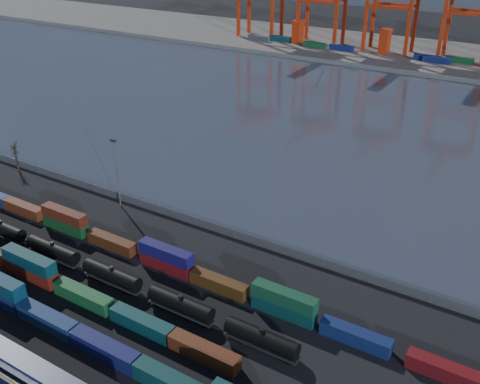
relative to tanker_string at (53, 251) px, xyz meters
The scene contains 12 objects.
ground 26.37m from the tanker_string, ahead, with size 700.00×700.00×0.00m, color black.
harbor_water 105.18m from the tanker_string, 75.63° to the left, with size 700.00×700.00×0.00m, color #333A49.
far_quay 208.52m from the tanker_string, 82.81° to the left, with size 700.00×70.00×2.00m, color #514F4C.
container_row_south 24.09m from the tanker_string, 34.94° to the right, with size 140.98×2.56×5.45m.
container_row_mid 19.17m from the tanker_string, 19.60° to the right, with size 140.77×2.47×5.26m.
container_row_north 21.79m from the tanker_string, 23.96° to the left, with size 140.09×2.33×4.96m.
tanker_string is the anchor object (origin of this frame).
waterfront_fence 36.07m from the tanker_string, 43.61° to the left, with size 160.12×0.12×2.20m.
bare_tree 46.41m from the tanker_string, 149.98° to the left, with size 2.18×2.24×8.34m.
yard_light_mast 24.34m from the tanker_string, 99.66° to the left, with size 1.60×0.40×16.60m.
quay_containers 192.93m from the tanker_string, 85.51° to the left, with size 172.58×10.99×2.60m.
straddle_carriers 198.37m from the tanker_string, 83.16° to the left, with size 140.00×7.00×11.10m.
Camera 1 is at (50.29, -51.82, 59.76)m, focal length 40.00 mm.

